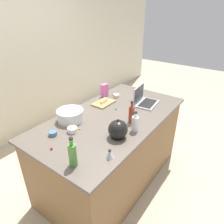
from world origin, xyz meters
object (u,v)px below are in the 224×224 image
(mixing_bowl_large, at_px, (70,115))
(ramekin_medium, at_px, (116,96))
(kettle, at_px, (118,130))
(ramekin_small, at_px, (53,133))
(bottle_soy, at_px, (131,114))
(cutting_board, at_px, (104,103))
(ramekin_wide, at_px, (72,130))
(candy_bag, at_px, (104,90))
(kitchen_timer, at_px, (110,154))
(bottle_vinegar, at_px, (135,123))
(butter_stick_left, at_px, (104,101))
(laptop, at_px, (144,100))
(bottle_olive, at_px, (73,154))

(mixing_bowl_large, distance_m, ramekin_medium, 0.78)
(kettle, xyz_separation_m, ramekin_small, (-0.33, 0.50, -0.06))
(mixing_bowl_large, height_order, bottle_soy, bottle_soy)
(cutting_board, distance_m, ramekin_small, 0.82)
(ramekin_wide, relative_size, candy_bag, 0.56)
(bottle_soy, xyz_separation_m, kitchen_timer, (-0.58, -0.15, -0.06))
(kettle, bearing_deg, mixing_bowl_large, 94.25)
(bottle_vinegar, bearing_deg, ramekin_small, 131.85)
(cutting_board, relative_size, kitchen_timer, 3.53)
(ramekin_medium, bearing_deg, ramekin_wide, -171.69)
(cutting_board, bearing_deg, mixing_bowl_large, 177.18)
(bottle_vinegar, bearing_deg, kitchen_timer, -174.99)
(bottle_soy, height_order, ramekin_wide, bottle_soy)
(kettle, bearing_deg, butter_stick_left, 48.46)
(laptop, relative_size, bottle_vinegar, 1.64)
(bottle_vinegar, bearing_deg, bottle_olive, 169.06)
(mixing_bowl_large, xyz_separation_m, kitchen_timer, (-0.23, -0.68, -0.03))
(laptop, distance_m, butter_stick_left, 0.50)
(butter_stick_left, xyz_separation_m, ramekin_medium, (0.25, -0.01, -0.02))
(kettle, xyz_separation_m, kitchen_timer, (-0.28, -0.11, -0.04))
(butter_stick_left, bearing_deg, ramekin_small, -177.12)
(bottle_olive, height_order, butter_stick_left, bottle_olive)
(bottle_soy, xyz_separation_m, cutting_board, (0.18, 0.50, -0.09))
(bottle_soy, xyz_separation_m, kettle, (-0.30, -0.04, -0.02))
(laptop, distance_m, cutting_board, 0.50)
(cutting_board, relative_size, ramekin_small, 3.52)
(kettle, distance_m, ramekin_medium, 0.91)
(laptop, relative_size, ramekin_small, 4.33)
(ramekin_small, relative_size, ramekin_wide, 0.82)
(laptop, bearing_deg, mixing_bowl_large, 152.22)
(bottle_olive, height_order, ramekin_wide, bottle_olive)
(ramekin_medium, bearing_deg, ramekin_small, -178.52)
(mixing_bowl_large, height_order, butter_stick_left, mixing_bowl_large)
(bottle_vinegar, xyz_separation_m, kettle, (-0.18, 0.07, -0.00))
(mixing_bowl_large, xyz_separation_m, butter_stick_left, (0.53, -0.03, -0.03))
(laptop, distance_m, ramekin_small, 1.16)
(ramekin_medium, bearing_deg, kitchen_timer, -147.53)
(candy_bag, bearing_deg, kitchen_timer, -140.17)
(ramekin_small, bearing_deg, butter_stick_left, 2.88)
(bottle_soy, distance_m, ramekin_wide, 0.61)
(bottle_olive, height_order, kettle, bottle_olive)
(bottle_olive, bearing_deg, laptop, 3.67)
(mixing_bowl_large, relative_size, bottle_vinegar, 1.37)
(bottle_vinegar, bearing_deg, butter_stick_left, 64.00)
(laptop, height_order, cutting_board, laptop)
(ramekin_wide, bearing_deg, candy_bag, 17.99)
(bottle_vinegar, bearing_deg, candy_bag, 57.01)
(bottle_olive, relative_size, kitchen_timer, 3.25)
(ramekin_small, height_order, candy_bag, candy_bag)
(ramekin_small, distance_m, candy_bag, 1.02)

